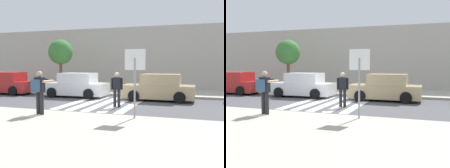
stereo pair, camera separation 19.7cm
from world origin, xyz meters
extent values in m
plane|color=#4C4C4F|center=(0.00, 0.00, 0.00)|extent=(120.00, 120.00, 0.00)
cube|color=#B2AD9E|center=(0.00, -6.20, 0.07)|extent=(60.00, 6.00, 0.14)
cube|color=#B2AD9E|center=(0.00, 6.00, 0.07)|extent=(60.00, 4.80, 0.14)
cube|color=#ADA89E|center=(0.00, 10.40, 2.60)|extent=(56.00, 4.00, 5.20)
cube|color=silver|center=(-1.60, 0.20, 0.00)|extent=(0.44, 5.20, 0.01)
cube|color=silver|center=(-0.80, 0.20, 0.00)|extent=(0.44, 5.20, 0.01)
cube|color=silver|center=(0.00, 0.20, 0.00)|extent=(0.44, 5.20, 0.01)
cube|color=silver|center=(0.80, 0.20, 0.00)|extent=(0.44, 5.20, 0.01)
cube|color=silver|center=(1.60, 0.20, 0.00)|extent=(0.44, 5.20, 0.01)
cylinder|color=gray|center=(2.66, -3.66, 1.24)|extent=(0.07, 0.07, 2.21)
cube|color=white|center=(2.66, -3.64, 2.30)|extent=(0.76, 0.03, 0.76)
cube|color=red|center=(2.66, -3.63, 2.30)|extent=(0.66, 0.02, 0.66)
cylinder|color=#232328|center=(-1.16, -4.15, 0.58)|extent=(0.15, 0.15, 0.88)
cylinder|color=#232328|center=(-0.97, -4.18, 0.58)|extent=(0.15, 0.15, 0.88)
cube|color=black|center=(-1.07, -4.17, 1.32)|extent=(0.41, 0.30, 0.60)
sphere|color=tan|center=(-1.07, -4.17, 1.75)|extent=(0.23, 0.23, 0.23)
cylinder|color=tan|center=(-1.27, -3.91, 1.46)|extent=(0.19, 0.59, 0.10)
cylinder|color=tan|center=(-0.79, -3.99, 1.46)|extent=(0.19, 0.59, 0.10)
cube|color=black|center=(-1.00, -3.77, 1.49)|extent=(0.15, 0.12, 0.10)
cube|color=#335170|center=(-1.10, -4.39, 1.30)|extent=(0.35, 0.25, 0.48)
cylinder|color=#232328|center=(0.93, -0.75, 0.44)|extent=(0.15, 0.15, 0.88)
cylinder|color=#232328|center=(1.13, -0.70, 0.44)|extent=(0.15, 0.15, 0.88)
cube|color=black|center=(1.03, -0.72, 1.18)|extent=(0.43, 0.32, 0.60)
sphere|color=beige|center=(1.03, -0.72, 1.61)|extent=(0.23, 0.23, 0.23)
cylinder|color=black|center=(0.80, -0.78, 1.16)|extent=(0.10, 0.10, 0.58)
cylinder|color=black|center=(1.26, -0.66, 1.16)|extent=(0.10, 0.10, 0.58)
cube|color=red|center=(-8.28, 2.30, 0.53)|extent=(4.10, 1.70, 0.76)
cube|color=red|center=(-8.13, 2.30, 1.23)|extent=(2.20, 1.56, 0.64)
cube|color=slate|center=(-7.16, 2.30, 1.23)|extent=(0.10, 1.50, 0.51)
cylinder|color=black|center=(-9.55, 3.15, 0.32)|extent=(0.64, 0.22, 0.64)
cylinder|color=black|center=(-7.01, 1.45, 0.32)|extent=(0.64, 0.22, 0.64)
cylinder|color=black|center=(-7.01, 3.15, 0.32)|extent=(0.64, 0.22, 0.64)
cube|color=white|center=(-2.73, 2.30, 0.53)|extent=(4.10, 1.70, 0.76)
cube|color=white|center=(-2.58, 2.30, 1.23)|extent=(2.20, 1.56, 0.64)
cube|color=slate|center=(-3.65, 2.30, 1.23)|extent=(0.10, 1.50, 0.54)
cube|color=slate|center=(-1.61, 2.30, 1.23)|extent=(0.10, 1.50, 0.51)
cylinder|color=black|center=(-4.00, 1.45, 0.32)|extent=(0.64, 0.22, 0.64)
cylinder|color=black|center=(-4.00, 3.15, 0.32)|extent=(0.64, 0.22, 0.64)
cylinder|color=black|center=(-1.46, 1.45, 0.32)|extent=(0.64, 0.22, 0.64)
cylinder|color=black|center=(-1.46, 3.15, 0.32)|extent=(0.64, 0.22, 0.64)
cube|color=tan|center=(2.61, 2.30, 0.53)|extent=(4.10, 1.70, 0.76)
cube|color=tan|center=(2.76, 2.30, 1.23)|extent=(2.20, 1.56, 0.64)
cube|color=slate|center=(1.69, 2.30, 1.23)|extent=(0.10, 1.50, 0.54)
cube|color=slate|center=(3.73, 2.30, 1.23)|extent=(0.10, 1.50, 0.51)
cylinder|color=black|center=(1.34, 1.45, 0.32)|extent=(0.64, 0.22, 0.64)
cylinder|color=black|center=(1.34, 3.15, 0.32)|extent=(0.64, 0.22, 0.64)
cylinder|color=black|center=(3.88, 1.45, 0.32)|extent=(0.64, 0.22, 0.64)
cylinder|color=black|center=(3.88, 3.15, 0.32)|extent=(0.64, 0.22, 0.64)
cylinder|color=brown|center=(-5.24, 4.78, 1.30)|extent=(0.24, 0.24, 2.33)
sphere|color=#387533|center=(-5.24, 4.78, 3.03)|extent=(1.88, 1.88, 1.88)
camera|label=1|loc=(4.94, -12.97, 2.15)|focal=42.00mm
camera|label=2|loc=(5.13, -12.91, 2.15)|focal=42.00mm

